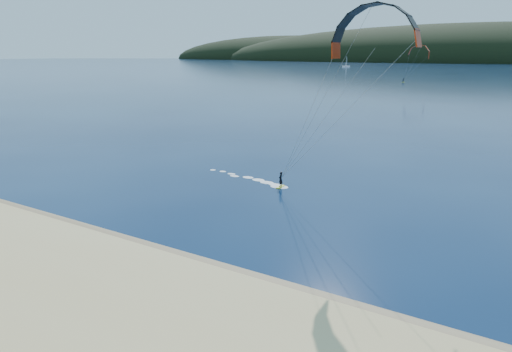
# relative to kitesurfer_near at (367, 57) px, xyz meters

# --- Properties ---
(ground) EXTENTS (1800.00, 1800.00, 0.00)m
(ground) POSITION_rel_kitesurfer_near_xyz_m (-8.58, -19.05, -13.13)
(ground) COLOR #071939
(ground) RESTS_ON ground
(wet_sand) EXTENTS (220.00, 2.50, 0.10)m
(wet_sand) POSITION_rel_kitesurfer_near_xyz_m (-8.58, -14.55, -13.08)
(wet_sand) COLOR #846B4D
(wet_sand) RESTS_ON ground
(headland) EXTENTS (1200.00, 310.00, 140.00)m
(headland) POSITION_rel_kitesurfer_near_xyz_m (-7.95, 726.23, -13.13)
(headland) COLOR black
(headland) RESTS_ON ground
(kitesurfer_near) EXTENTS (24.06, 6.85, 16.64)m
(kitesurfer_near) POSITION_rel_kitesurfer_near_xyz_m (0.00, 0.00, 0.00)
(kitesurfer_near) COLOR #BFD218
(kitesurfer_near) RESTS_ON ground
(kitesurfer_far) EXTENTS (11.81, 5.10, 15.27)m
(kitesurfer_far) POSITION_rel_kitesurfer_near_xyz_m (-29.16, 175.27, -0.98)
(kitesurfer_far) COLOR #BFD218
(kitesurfer_far) RESTS_ON ground
(sailboat) EXTENTS (7.43, 4.95, 10.38)m
(sailboat) POSITION_rel_kitesurfer_near_xyz_m (-131.52, 374.56, -12.36)
(sailboat) COLOR white
(sailboat) RESTS_ON ground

